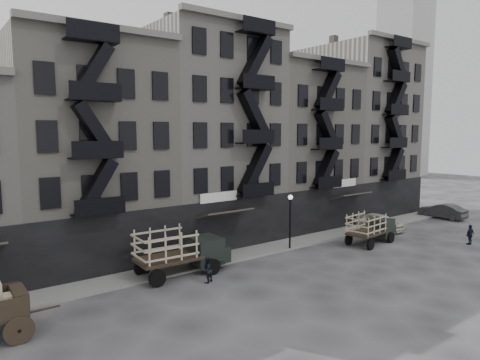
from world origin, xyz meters
TOP-DOWN VIEW (x-y plane):
  - ground at (0.00, 0.00)m, footprint 140.00×140.00m
  - sidewalk at (0.00, 3.75)m, footprint 55.00×2.50m
  - building_midwest at (-10.00, 9.83)m, footprint 10.00×11.35m
  - building_center at (-0.00, 9.82)m, footprint 10.00×11.35m
  - building_mideast at (10.00, 9.83)m, footprint 10.00×11.35m
  - building_east at (20.00, 9.82)m, footprint 10.00×11.35m
  - lamp_post at (3.00, 2.60)m, footprint 0.36×0.36m
  - distant_tower at (60.00, 30.00)m, footprint 8.00×8.00m
  - stake_truck_west at (-6.49, 2.59)m, footprint 6.16×2.72m
  - stake_truck_east at (9.61, 0.01)m, footprint 5.26×2.56m
  - car_east at (14.21, 2.42)m, footprint 2.12×4.63m
  - car_far at (24.03, 1.74)m, footprint 1.72×4.70m
  - pedestrian_mid at (-5.92, 0.39)m, footprint 0.93×0.83m
  - policeman at (15.66, -4.96)m, footprint 0.99×0.50m

SIDE VIEW (x-z plane):
  - ground at x=0.00m, z-range 0.00..0.00m
  - sidewalk at x=0.00m, z-range 0.00..0.15m
  - car_far at x=24.03m, z-range 0.00..1.54m
  - car_east at x=14.21m, z-range 0.00..1.54m
  - pedestrian_mid at x=-5.92m, z-range 0.00..1.57m
  - policeman at x=15.66m, z-range 0.00..1.62m
  - stake_truck_east at x=9.61m, z-range 0.18..2.73m
  - stake_truck_west at x=-6.49m, z-range 0.22..3.26m
  - lamp_post at x=3.00m, z-range 0.64..4.92m
  - building_midwest at x=-10.00m, z-range -0.60..15.60m
  - building_mideast at x=10.00m, z-range -0.60..15.60m
  - building_center at x=0.00m, z-range -0.60..17.60m
  - building_east at x=20.00m, z-range -0.60..18.60m
  - distant_tower at x=60.00m, z-range 0.76..66.76m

